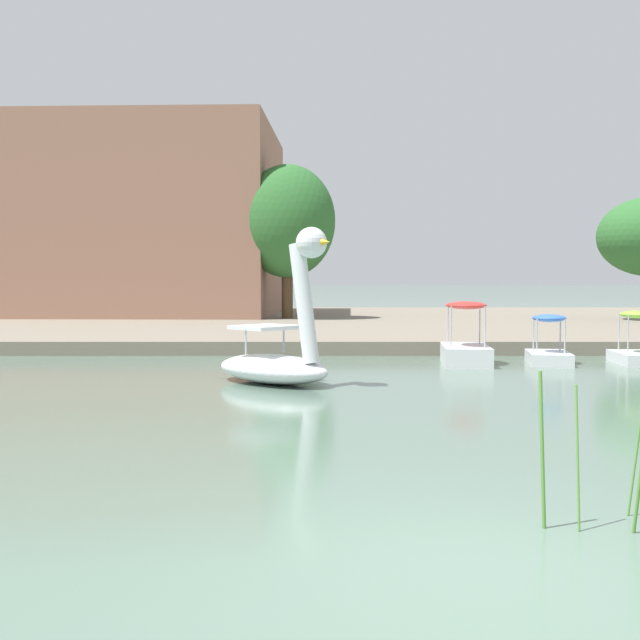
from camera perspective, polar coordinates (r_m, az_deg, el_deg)
ground_plane at (r=6.41m, az=11.00°, el=-17.28°), size 567.97×567.97×0.00m
shore_bank_far at (r=36.47m, az=1.92°, el=-0.18°), size 113.55×27.44×0.40m
swan_boat at (r=16.72m, az=-2.90°, el=-2.25°), size 3.15×3.09×3.25m
pedal_boat_red at (r=20.89m, az=10.52°, el=-1.80°), size 1.37×2.42×1.63m
pedal_boat_blue at (r=21.46m, az=16.20°, el=-2.01°), size 1.30×1.98×1.29m
pedal_boat_lime at (r=22.20m, az=21.78°, el=-1.92°), size 1.03×1.82×1.39m
tree_broadleaf_right at (r=36.34m, az=-2.28°, el=7.07°), size 5.77×5.53×7.00m
apartment_block at (r=43.32m, az=-17.31°, el=6.68°), size 21.39×12.57×9.42m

